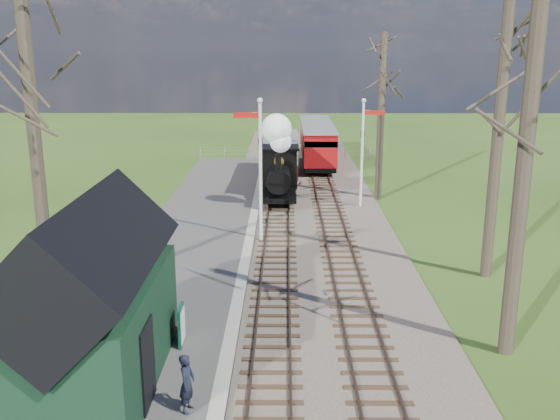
# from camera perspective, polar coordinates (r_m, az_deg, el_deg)

# --- Properties ---
(distant_hills) EXTENTS (114.40, 48.00, 22.02)m
(distant_hills) POSITION_cam_1_polar(r_m,az_deg,el_deg) (78.15, 1.27, -3.50)
(distant_hills) COLOR #385B23
(distant_hills) RESTS_ON ground
(ballast_bed) EXTENTS (8.00, 60.00, 0.10)m
(ballast_bed) POSITION_cam_1_polar(r_m,az_deg,el_deg) (32.90, 2.15, 0.29)
(ballast_bed) COLOR brown
(ballast_bed) RESTS_ON ground
(track_near) EXTENTS (1.60, 60.00, 0.15)m
(track_near) POSITION_cam_1_polar(r_m,az_deg,el_deg) (32.87, -0.12, 0.38)
(track_near) COLOR brown
(track_near) RESTS_ON ground
(track_far) EXTENTS (1.60, 60.00, 0.15)m
(track_far) POSITION_cam_1_polar(r_m,az_deg,el_deg) (32.95, 4.41, 0.37)
(track_far) COLOR brown
(track_far) RESTS_ON ground
(platform) EXTENTS (5.00, 44.00, 0.20)m
(platform) POSITION_cam_1_polar(r_m,az_deg,el_deg) (25.50, -8.23, -4.07)
(platform) COLOR #474442
(platform) RESTS_ON ground
(coping_strip) EXTENTS (0.40, 44.00, 0.21)m
(coping_strip) POSITION_cam_1_polar(r_m,az_deg,el_deg) (25.25, -3.05, -4.11)
(coping_strip) COLOR #B2AD9E
(coping_strip) RESTS_ON ground
(station_shed) EXTENTS (3.25, 6.30, 4.78)m
(station_shed) POSITION_cam_1_polar(r_m,az_deg,el_deg) (15.79, -16.86, -8.23)
(station_shed) COLOR black
(station_shed) RESTS_ON platform
(semaphore_near) EXTENTS (1.22, 0.24, 6.22)m
(semaphore_near) POSITION_cam_1_polar(r_m,az_deg,el_deg) (26.28, -1.95, 4.58)
(semaphore_near) COLOR silver
(semaphore_near) RESTS_ON ground
(semaphore_far) EXTENTS (1.22, 0.24, 5.72)m
(semaphore_far) POSITION_cam_1_polar(r_m,az_deg,el_deg) (32.47, 7.66, 5.93)
(semaphore_far) COLOR silver
(semaphore_far) RESTS_ON ground
(bare_trees) EXTENTS (15.51, 22.39, 12.00)m
(bare_trees) POSITION_cam_1_polar(r_m,az_deg,el_deg) (20.20, 3.30, 6.04)
(bare_trees) COLOR #382D23
(bare_trees) RESTS_ON ground
(fence_line) EXTENTS (12.60, 0.08, 1.00)m
(fence_line) POSITION_cam_1_polar(r_m,az_deg,el_deg) (46.49, 0.45, 5.20)
(fence_line) COLOR slate
(fence_line) RESTS_ON ground
(locomotive) EXTENTS (1.94, 4.52, 4.84)m
(locomotive) POSITION_cam_1_polar(r_m,az_deg,el_deg) (33.10, -0.13, 4.23)
(locomotive) COLOR black
(locomotive) RESTS_ON ground
(coach) EXTENTS (2.26, 7.74, 2.38)m
(coach) POSITION_cam_1_polar(r_m,az_deg,el_deg) (39.18, -0.00, 4.99)
(coach) COLOR black
(coach) RESTS_ON ground
(red_carriage_a) EXTENTS (2.25, 5.57, 2.37)m
(red_carriage_a) POSITION_cam_1_polar(r_m,az_deg,el_deg) (42.43, 3.57, 5.71)
(red_carriage_a) COLOR black
(red_carriage_a) RESTS_ON ground
(red_carriage_b) EXTENTS (2.25, 5.57, 2.37)m
(red_carriage_b) POSITION_cam_1_polar(r_m,az_deg,el_deg) (47.86, 3.23, 6.75)
(red_carriage_b) COLOR black
(red_carriage_b) RESTS_ON ground
(sign_board) EXTENTS (0.11, 0.77, 1.13)m
(sign_board) POSITION_cam_1_polar(r_m,az_deg,el_deg) (17.78, -9.00, -10.37)
(sign_board) COLOR #0E4231
(sign_board) RESTS_ON platform
(bench) EXTENTS (0.56, 1.51, 0.84)m
(bench) POSITION_cam_1_polar(r_m,az_deg,el_deg) (18.77, -9.81, -9.58)
(bench) COLOR #472C19
(bench) RESTS_ON platform
(person) EXTENTS (0.43, 0.57, 1.39)m
(person) POSITION_cam_1_polar(r_m,az_deg,el_deg) (14.74, -8.49, -15.39)
(person) COLOR #1A1E2F
(person) RESTS_ON platform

